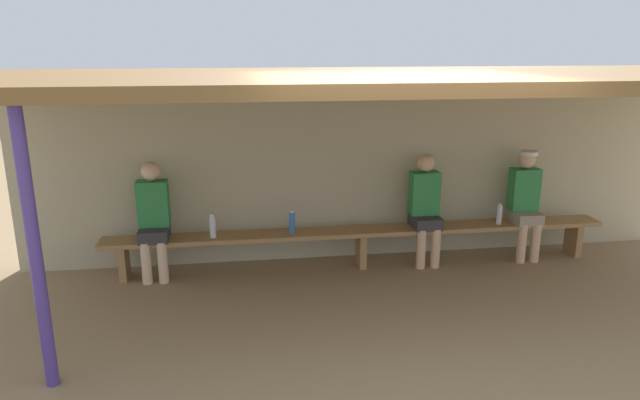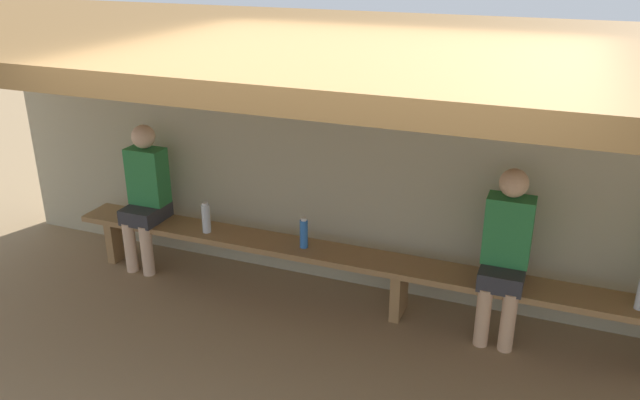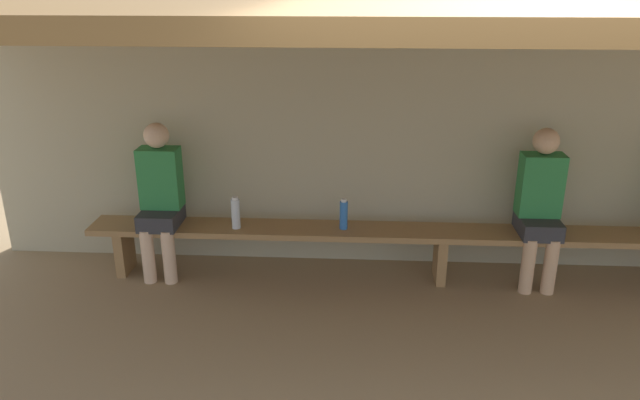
# 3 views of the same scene
# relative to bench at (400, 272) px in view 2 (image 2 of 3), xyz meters

# --- Properties ---
(back_wall) EXTENTS (8.00, 0.20, 2.20)m
(back_wall) POSITION_rel_bench_xyz_m (0.00, 0.45, 0.71)
(back_wall) COLOR #B7AD8C
(back_wall) RESTS_ON ground
(dugout_roof) EXTENTS (8.00, 2.80, 0.12)m
(dugout_roof) POSITION_rel_bench_xyz_m (0.00, -0.85, 1.87)
(dugout_roof) COLOR brown
(dugout_roof) RESTS_ON back_wall
(bench) EXTENTS (6.00, 0.36, 0.46)m
(bench) POSITION_rel_bench_xyz_m (0.00, 0.00, 0.00)
(bench) COLOR #9E7547
(bench) RESTS_ON ground
(player_with_sunglasses) EXTENTS (0.34, 0.42, 1.34)m
(player_with_sunglasses) POSITION_rel_bench_xyz_m (0.78, 0.00, 0.34)
(player_with_sunglasses) COLOR #333338
(player_with_sunglasses) RESTS_ON ground
(player_in_red) EXTENTS (0.34, 0.42, 1.34)m
(player_in_red) POSITION_rel_bench_xyz_m (-2.39, 0.00, 0.34)
(player_in_red) COLOR #333338
(player_in_red) RESTS_ON ground
(water_bottle_orange) EXTENTS (0.07, 0.07, 0.27)m
(water_bottle_orange) POSITION_rel_bench_xyz_m (-0.83, -0.01, 0.20)
(water_bottle_orange) COLOR blue
(water_bottle_orange) RESTS_ON bench
(water_bottle_blue) EXTENTS (0.07, 0.07, 0.28)m
(water_bottle_blue) POSITION_rel_bench_xyz_m (-1.74, -0.04, 0.21)
(water_bottle_blue) COLOR silver
(water_bottle_blue) RESTS_ON bench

